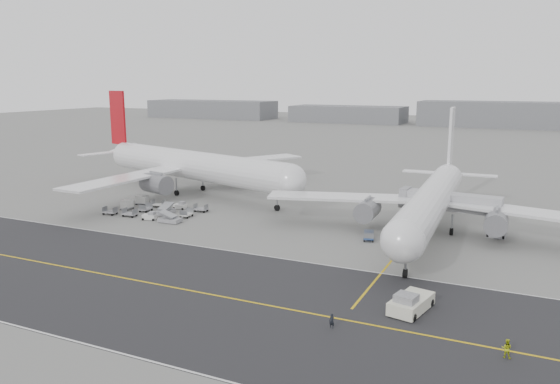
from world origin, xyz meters
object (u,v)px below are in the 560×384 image
at_px(airliner_a, 190,165).
at_px(airliner_b, 432,200).
at_px(jet_bridge, 452,204).
at_px(ground_crew_a, 332,321).
at_px(pushback_tug, 411,303).
at_px(ground_crew_b, 507,348).

height_order(airliner_a, airliner_b, airliner_a).
height_order(airliner_b, jet_bridge, airliner_b).
distance_m(airliner_a, airliner_b, 56.33).
relative_size(airliner_a, ground_crew_a, 40.76).
xyz_separation_m(pushback_tug, jet_bridge, (-0.84, 36.42, 3.67)).
xyz_separation_m(airliner_b, ground_crew_b, (13.75, -39.78, -4.79)).
bearing_deg(airliner_a, ground_crew_a, -118.52).
distance_m(airliner_b, ground_crew_b, 42.36).
xyz_separation_m(pushback_tug, ground_crew_a, (-6.43, -7.63, -0.19)).
relative_size(pushback_tug, ground_crew_b, 4.57).
height_order(jet_bridge, ground_crew_a, jet_bridge).
bearing_deg(ground_crew_b, pushback_tug, -30.15).
distance_m(pushback_tug, jet_bridge, 36.61).
bearing_deg(airliner_b, ground_crew_a, -95.95).
xyz_separation_m(airliner_a, jet_bridge, (57.97, -7.92, -1.87)).
bearing_deg(ground_crew_b, airliner_b, -67.80).
bearing_deg(ground_crew_a, jet_bridge, 84.50).
distance_m(airliner_b, ground_crew_a, 41.15).
bearing_deg(ground_crew_a, airliner_b, 87.78).
xyz_separation_m(airliner_a, ground_crew_b, (68.94, -51.00, -5.59)).
bearing_deg(pushback_tug, airliner_b, 108.08).
xyz_separation_m(airliner_b, pushback_tug, (3.61, -33.12, -4.74)).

